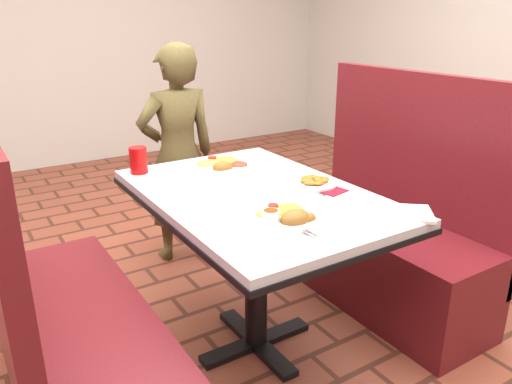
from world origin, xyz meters
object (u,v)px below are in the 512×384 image
Objects in this scene: dining_table at (256,214)px; far_dinner_plate at (223,163)px; booth_bench_right at (385,240)px; diner_person at (178,155)px; plantain_plate at (314,182)px; booth_bench_left at (68,343)px; near_dinner_plate at (288,212)px; red_tumbler at (138,160)px.

far_dinner_plate is at bearing 82.32° from dining_table.
booth_bench_right is 0.95m from far_dinner_plate.
diner_person is (0.11, 1.03, -0.01)m from dining_table.
plantain_plate reaches higher than dining_table.
dining_table is 1.01× the size of booth_bench_left.
near_dinner_plate is 0.89× the size of far_dinner_plate.
dining_table is 10.07× the size of red_tumbler.
far_dinner_plate is 2.42× the size of red_tumbler.
booth_bench_right is 6.08× the size of plantain_plate.
red_tumbler is (-1.11, 0.51, 0.48)m from booth_bench_right.
red_tumbler is (-0.36, 0.14, 0.03)m from far_dinner_plate.
red_tumbler is (-0.57, 0.57, 0.05)m from plantain_plate.
diner_person is 1.36m from near_dinner_plate.
booth_bench_right is 1.31m from red_tumbler.
dining_table is at bearing -97.68° from far_dinner_plate.
near_dinner_plate is at bearing -101.41° from dining_table.
plantain_plate is at bearing -64.12° from far_dinner_plate.
booth_bench_left is 6.08× the size of plantain_plate.
booth_bench_right is 4.12× the size of far_dinner_plate.
booth_bench_left is at bearing -156.47° from far_dinner_plate.
near_dinner_plate is at bearing -22.65° from booth_bench_left.
booth_bench_right is 1.28m from diner_person.
diner_person reaches higher than dining_table.
booth_bench_left is 4.60× the size of near_dinner_plate.
dining_table is 1.04m from diner_person.
booth_bench_left and booth_bench_right have the same top height.
booth_bench_right is 0.70m from plantain_plate.
near_dinner_plate is at bearing -160.35° from booth_bench_right.
booth_bench_right reaches higher than plantain_plate.
near_dinner_plate is 0.86m from red_tumbler.
red_tumbler is at bearing 158.66° from far_dinner_plate.
red_tumbler is at bearing 106.99° from near_dinner_plate.
booth_bench_right is at bearing 0.00° from booth_bench_left.
plantain_plate is (-0.54, -0.06, 0.43)m from booth_bench_right.
plantain_plate is at bearing -44.96° from red_tumbler.
booth_bench_right reaches higher than near_dinner_plate.
booth_bench_left is at bearing -133.61° from red_tumbler.
booth_bench_left is 1.14m from plantain_plate.
booth_bench_left is 1.60m from booth_bench_right.
diner_person is 4.97× the size of near_dinner_plate.
diner_person reaches higher than red_tumbler.
dining_table is 0.86m from booth_bench_left.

